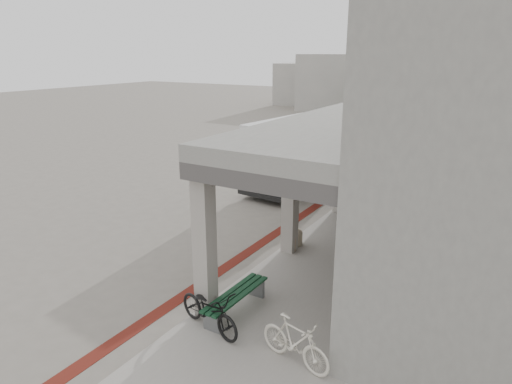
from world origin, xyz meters
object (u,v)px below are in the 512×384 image
Objects in this scene: utility_cabinet at (409,230)px; bicycle_black at (209,310)px; fedex_truck at (305,150)px; bicycle_cream at (295,342)px; bench at (236,298)px.

bicycle_black is (-2.50, -6.63, -0.01)m from utility_cabinet.
fedex_truck is 12.61m from bicycle_cream.
fedex_truck is at bearing 132.60° from utility_cabinet.
bench is 1.30× the size of bicycle_cream.
bench is 2.13m from bicycle_cream.
utility_cabinet is (2.40, 5.80, 0.13)m from bench.
bicycle_black is at bearing -118.35° from utility_cabinet.
utility_cabinet is 0.54× the size of bicycle_black.
utility_cabinet is 0.61× the size of bicycle_cream.
fedex_truck is 7.53× the size of utility_cabinet.
bench is at bearing -66.96° from fedex_truck.
bicycle_black is (-0.10, -0.84, 0.12)m from bench.
bicycle_cream is (-0.47, -6.71, -0.00)m from utility_cabinet.
bench is 2.14× the size of utility_cabinet.
bicycle_cream is (1.93, -0.91, 0.13)m from bench.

